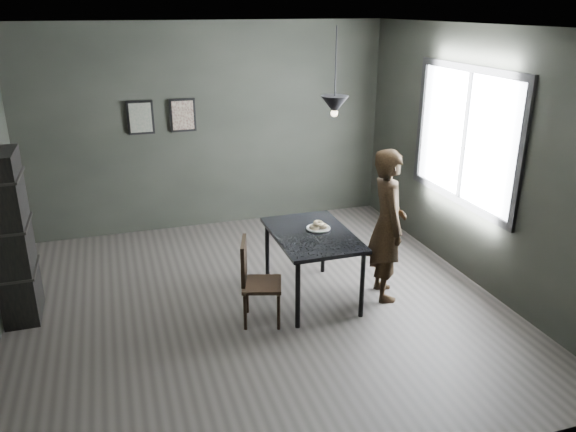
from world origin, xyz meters
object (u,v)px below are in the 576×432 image
object	(u,v)px
pendant_lamp	(335,105)
woman	(387,225)
white_plate	(318,229)
wood_chair	(254,276)
cafe_table	(312,240)
shelf_unit	(11,238)

from	to	relation	value
pendant_lamp	woman	bearing A→B (deg)	-29.37
white_plate	wood_chair	distance (m)	0.92
white_plate	cafe_table	bearing A→B (deg)	-142.67
wood_chair	shelf_unit	size ratio (longest dim) A/B	0.51
white_plate	woman	world-z (taller)	woman
woman	pendant_lamp	xyz separation A→B (m)	(-0.52, 0.29, 1.23)
woman	wood_chair	xyz separation A→B (m)	(-1.48, -0.10, -0.32)
cafe_table	woman	bearing A→B (deg)	-13.97
cafe_table	white_plate	world-z (taller)	white_plate
cafe_table	woman	xyz separation A→B (m)	(0.77, -0.19, 0.15)
wood_chair	white_plate	bearing A→B (deg)	41.50
woman	shelf_unit	size ratio (longest dim) A/B	0.95
wood_chair	shelf_unit	world-z (taller)	shelf_unit
white_plate	pendant_lamp	world-z (taller)	pendant_lamp
wood_chair	cafe_table	bearing A→B (deg)	39.50
cafe_table	pendant_lamp	world-z (taller)	pendant_lamp
white_plate	wood_chair	size ratio (longest dim) A/B	0.26
woman	wood_chair	bearing A→B (deg)	105.62
woman	pendant_lamp	distance (m)	1.37
white_plate	pendant_lamp	size ratio (longest dim) A/B	0.27
woman	wood_chair	size ratio (longest dim) A/B	1.87
woman	shelf_unit	xyz separation A→B (m)	(-3.69, 0.71, 0.04)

